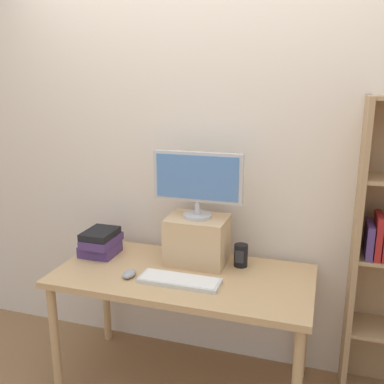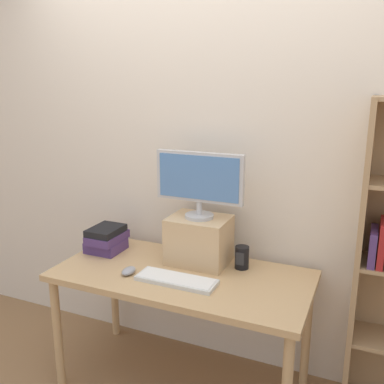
{
  "view_description": "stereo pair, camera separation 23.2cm",
  "coord_description": "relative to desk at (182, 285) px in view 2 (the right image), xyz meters",
  "views": [
    {
      "loc": [
        0.71,
        -2.07,
        1.76
      ],
      "look_at": [
        0.03,
        0.07,
        1.17
      ],
      "focal_mm": 40.0,
      "sensor_mm": 36.0,
      "label": 1
    },
    {
      "loc": [
        0.93,
        -1.99,
        1.76
      ],
      "look_at": [
        0.03,
        0.07,
        1.17
      ],
      "focal_mm": 40.0,
      "sensor_mm": 36.0,
      "label": 2
    }
  ],
  "objects": [
    {
      "name": "ground_plane",
      "position": [
        0.0,
        0.0,
        -0.65
      ],
      "size": [
        12.0,
        12.0,
        0.0
      ],
      "primitive_type": "plane",
      "color": "olive"
    },
    {
      "name": "riser_box",
      "position": [
        0.03,
        0.17,
        0.21
      ],
      "size": [
        0.34,
        0.27,
        0.28
      ],
      "color": "tan",
      "rests_on": "desk"
    },
    {
      "name": "desk",
      "position": [
        0.0,
        0.0,
        0.0
      ],
      "size": [
        1.42,
        0.68,
        0.72
      ],
      "color": "tan",
      "rests_on": "ground_plane"
    },
    {
      "name": "book_stack",
      "position": [
        -0.57,
        0.1,
        0.15
      ],
      "size": [
        0.21,
        0.25,
        0.16
      ],
      "color": "#4C336B",
      "rests_on": "desk"
    },
    {
      "name": "computer_monitor",
      "position": [
        0.03,
        0.17,
        0.57
      ],
      "size": [
        0.52,
        0.16,
        0.38
      ],
      "color": "#B7B7BA",
      "rests_on": "riser_box"
    },
    {
      "name": "keyboard",
      "position": [
        0.02,
        -0.11,
        0.09
      ],
      "size": [
        0.44,
        0.15,
        0.02
      ],
      "color": "silver",
      "rests_on": "desk"
    },
    {
      "name": "desk_speaker",
      "position": [
        0.29,
        0.19,
        0.14
      ],
      "size": [
        0.08,
        0.08,
        0.13
      ],
      "color": "black",
      "rests_on": "desk"
    },
    {
      "name": "computer_mouse",
      "position": [
        -0.26,
        -0.13,
        0.1
      ],
      "size": [
        0.06,
        0.1,
        0.04
      ],
      "color": "#99999E",
      "rests_on": "desk"
    },
    {
      "name": "back_wall",
      "position": [
        0.0,
        0.43,
        0.65
      ],
      "size": [
        7.0,
        0.08,
        2.6
      ],
      "color": "beige",
      "rests_on": "ground_plane"
    }
  ]
}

